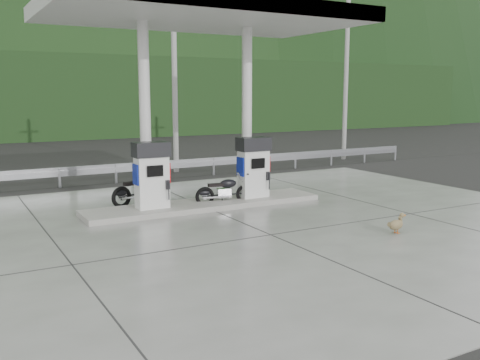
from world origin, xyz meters
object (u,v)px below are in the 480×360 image
duck (396,225)px  motorcycle_right (225,191)px  gas_pump_left (152,175)px  motorcycle_left (142,189)px  gas_pump_right (253,167)px

duck → motorcycle_right: bearing=102.8°
gas_pump_left → motorcycle_right: 2.37m
motorcycle_left → duck: size_ratio=3.44×
gas_pump_right → motorcycle_right: bearing=176.1°
motorcycle_right → gas_pump_right: bearing=5.0°
motorcycle_left → duck: (4.09, -6.08, -0.25)m
gas_pump_right → motorcycle_left: gas_pump_right is taller
motorcycle_left → gas_pump_left: bearing=-111.7°
motorcycle_left → duck: bearing=-71.8°
gas_pump_left → motorcycle_left: bearing=84.0°
gas_pump_right → duck: bearing=-78.0°
gas_pump_left → motorcycle_left: (0.13, 1.27, -0.60)m
gas_pump_right → duck: size_ratio=3.28×
gas_pump_left → motorcycle_right: (2.27, 0.06, -0.65)m
gas_pump_right → duck: (1.02, -4.81, -0.85)m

